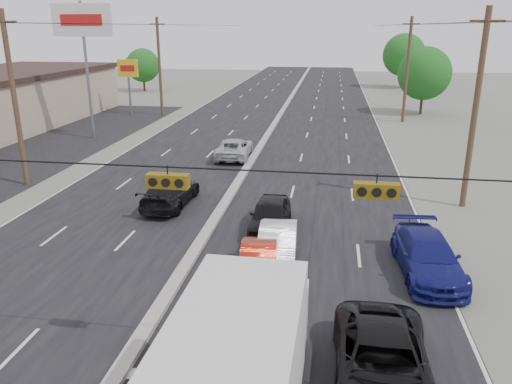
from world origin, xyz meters
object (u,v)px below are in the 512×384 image
queue_car_b (277,245)px  queue_car_d (427,257)px  queue_car_a (270,215)px  oncoming_far (234,148)px  utility_pole_left_b (15,99)px  utility_pole_left_c (160,67)px  utility_pole_right_c (407,69)px  tree_right_far (404,55)px  black_suv (382,365)px  pole_sign_far (128,73)px  box_truck (242,366)px  red_sedan (258,265)px  utility_pole_right_b (475,110)px  oncoming_near (170,192)px  tree_right_mid (424,73)px  pole_sign_billboard (83,29)px  tree_left_far (143,65)px

queue_car_b → queue_car_d: bearing=-5.4°
queue_car_a → queue_car_b: bearing=-78.9°
queue_car_d → oncoming_far: (-10.66, 16.53, -0.05)m
utility_pole_left_b → utility_pole_left_c: (0.00, 25.00, 0.00)m
utility_pole_right_c → queue_car_a: utility_pole_right_c is taller
tree_right_far → black_suv: (-9.00, -70.08, -4.20)m
pole_sign_far → queue_car_d: size_ratio=1.16×
box_truck → red_sedan: box_truck is taller
utility_pole_right_b → oncoming_far: bearing=149.3°
utility_pole_right_c → queue_car_b: (-9.00, -33.02, -4.40)m
utility_pole_left_c → queue_car_b: 36.95m
oncoming_near → oncoming_far: 10.57m
tree_right_mid → red_sedan: tree_right_mid is taller
queue_car_d → utility_pole_right_b: bearing=64.4°
queue_car_b → oncoming_far: queue_car_b is taller
tree_right_mid → queue_car_d: tree_right_mid is taller
tree_right_mid → red_sedan: (-12.03, -39.68, -3.70)m
box_truck → pole_sign_billboard: bearing=122.3°
box_truck → oncoming_far: bearing=102.5°
tree_right_mid → oncoming_far: tree_right_mid is taller
utility_pole_left_b → queue_car_d: size_ratio=1.93×
queue_car_a → utility_pole_left_b: bearing=161.8°
utility_pole_left_c → oncoming_near: (9.68, -27.22, -4.38)m
pole_sign_far → tree_left_far: tree_left_far is taller
utility_pole_left_b → oncoming_far: utility_pole_left_b is taller
tree_left_far → oncoming_near: bearing=-67.9°
utility_pole_left_c → box_truck: (16.19, -42.06, -3.25)m
tree_left_far → red_sedan: 60.19m
utility_pole_left_b → pole_sign_far: size_ratio=1.67×
queue_car_b → oncoming_far: 16.99m
utility_pole_right_b → tree_right_mid: (2.50, 30.00, -0.77)m
tree_right_far → oncoming_near: 60.39m
pole_sign_billboard → tree_right_far: (30.50, 42.00, -3.91)m
utility_pole_left_c → pole_sign_far: bearing=-180.0°
utility_pole_right_b → pole_sign_billboard: (-27.00, 13.00, 3.76)m
queue_car_d → queue_car_b: bearing=173.1°
queue_car_a → oncoming_far: (-4.23, 13.08, -0.04)m
pole_sign_far → red_sedan: (18.97, -34.68, -3.77)m
utility_pole_left_c → queue_car_a: size_ratio=2.29×
box_truck → queue_car_a: size_ratio=1.64×
queue_car_a → queue_car_b: size_ratio=1.02×
utility_pole_right_b → tree_right_mid: bearing=85.2°
utility_pole_right_b → utility_pole_right_c: same height
utility_pole_left_b → queue_car_a: utility_pole_left_b is taller
utility_pole_left_b → pole_sign_billboard: size_ratio=0.91×
utility_pole_left_b → box_truck: 23.74m
utility_pole_left_c → tree_right_mid: bearing=10.3°
utility_pole_left_b → queue_car_d: bearing=-20.8°
queue_car_d → oncoming_far: queue_car_d is taller
tree_left_far → box_truck: 67.19m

